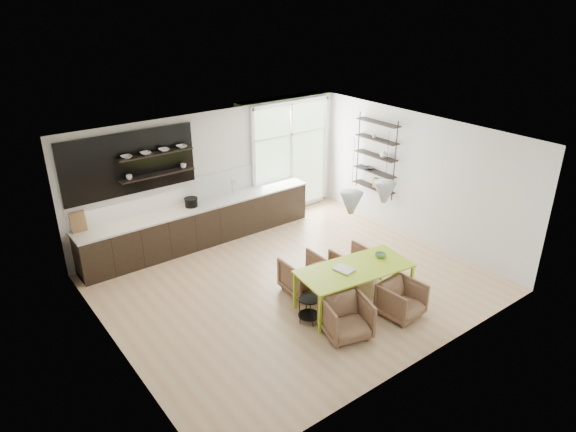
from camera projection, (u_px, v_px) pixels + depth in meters
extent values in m
cube|color=#CEAD85|center=(295.00, 283.00, 10.17)|extent=(7.00, 6.00, 0.01)
cube|color=silver|center=(215.00, 174.00, 11.76)|extent=(7.00, 0.02, 2.90)
cube|color=silver|center=(110.00, 274.00, 7.65)|extent=(0.02, 6.00, 2.90)
cube|color=silver|center=(418.00, 178.00, 11.49)|extent=(0.02, 6.00, 2.90)
cube|color=silver|center=(295.00, 141.00, 8.98)|extent=(7.00, 6.00, 0.01)
cube|color=#B2D1A5|center=(290.00, 157.00, 12.92)|extent=(2.20, 0.02, 2.70)
cube|color=silver|center=(291.00, 157.00, 12.89)|extent=(2.30, 0.08, 2.80)
cone|color=#B2B9BF|center=(351.00, 203.00, 9.65)|extent=(0.44, 0.44, 0.42)
cone|color=#B2B9BF|center=(384.00, 193.00, 10.14)|extent=(0.44, 0.44, 0.42)
cylinder|color=black|center=(353.00, 162.00, 9.32)|extent=(0.01, 0.01, 0.89)
cylinder|color=black|center=(388.00, 153.00, 9.81)|extent=(0.01, 0.01, 0.89)
cube|color=black|center=(202.00, 225.00, 11.59)|extent=(5.50, 0.65, 0.90)
cube|color=beige|center=(200.00, 206.00, 11.40)|extent=(5.54, 0.69, 0.04)
cube|color=silver|center=(193.00, 190.00, 11.52)|extent=(5.50, 0.02, 0.55)
cube|color=black|center=(130.00, 163.00, 10.39)|extent=(2.80, 0.06, 1.30)
cube|color=black|center=(155.00, 153.00, 10.50)|extent=(1.60, 0.28, 0.03)
cube|color=black|center=(157.00, 174.00, 10.69)|extent=(1.60, 0.28, 0.03)
cube|color=olive|center=(78.00, 222.00, 10.08)|extent=(0.30, 0.10, 0.42)
cylinder|color=silver|center=(232.00, 187.00, 11.89)|extent=(0.02, 0.02, 0.40)
imported|color=white|center=(126.00, 157.00, 10.15)|extent=(0.22, 0.22, 0.05)
imported|color=white|center=(146.00, 153.00, 10.37)|extent=(0.22, 0.22, 0.05)
imported|color=white|center=(164.00, 150.00, 10.59)|extent=(0.22, 0.22, 0.05)
imported|color=white|center=(182.00, 146.00, 10.81)|extent=(0.22, 0.22, 0.05)
imported|color=white|center=(129.00, 177.00, 10.33)|extent=(0.12, 0.12, 0.10)
imported|color=white|center=(183.00, 166.00, 10.99)|extent=(0.12, 0.12, 0.10)
cylinder|color=black|center=(191.00, 203.00, 11.28)|extent=(0.28, 0.28, 0.17)
cube|color=black|center=(395.00, 162.00, 11.75)|extent=(0.02, 0.02, 1.90)
cube|color=black|center=(358.00, 150.00, 12.63)|extent=(0.02, 0.02, 1.90)
cube|color=black|center=(373.00, 187.00, 12.52)|extent=(0.26, 1.20, 0.02)
cube|color=black|center=(375.00, 172.00, 12.35)|extent=(0.26, 1.20, 0.02)
cube|color=black|center=(376.00, 156.00, 12.19)|extent=(0.26, 1.20, 0.02)
cube|color=black|center=(377.00, 139.00, 12.03)|extent=(0.26, 1.20, 0.03)
cube|color=black|center=(378.00, 122.00, 11.86)|extent=(0.26, 1.20, 0.03)
imported|color=white|center=(384.00, 154.00, 11.96)|extent=(0.18, 0.18, 0.19)
imported|color=#333338|center=(369.00, 168.00, 12.48)|extent=(0.22, 0.22, 0.05)
imported|color=white|center=(374.00, 136.00, 12.07)|extent=(0.10, 0.10, 0.09)
cube|color=olive|center=(377.00, 183.00, 12.39)|extent=(0.10, 0.18, 0.24)
cube|color=#A9D320|center=(355.00, 269.00, 9.20)|extent=(2.20, 1.21, 0.03)
cube|color=#A9D320|center=(320.00, 314.00, 8.58)|extent=(0.05, 0.05, 0.73)
cube|color=#A9D320|center=(295.00, 290.00, 9.25)|extent=(0.05, 0.05, 0.73)
cube|color=#A9D320|center=(411.00, 283.00, 9.47)|extent=(0.05, 0.05, 0.73)
cube|color=#A9D320|center=(382.00, 264.00, 10.14)|extent=(0.05, 0.05, 0.73)
imported|color=brown|center=(304.00, 275.00, 9.79)|extent=(0.76, 0.78, 0.69)
imported|color=brown|center=(352.00, 264.00, 10.23)|extent=(0.69, 0.71, 0.64)
imported|color=brown|center=(346.00, 317.00, 8.53)|extent=(0.92, 0.94, 0.69)
imported|color=brown|center=(402.00, 300.00, 9.05)|extent=(0.74, 0.76, 0.64)
cylinder|color=black|center=(309.00, 299.00, 8.82)|extent=(0.36, 0.36, 0.02)
cylinder|color=black|center=(309.00, 315.00, 8.95)|extent=(0.38, 0.38, 0.02)
cylinder|color=black|center=(318.00, 309.00, 8.95)|extent=(0.02, 0.02, 0.47)
cylinder|color=black|center=(307.00, 305.00, 9.06)|extent=(0.02, 0.02, 0.47)
cylinder|color=black|center=(300.00, 311.00, 8.88)|extent=(0.02, 0.02, 0.47)
cylinder|color=black|center=(312.00, 316.00, 8.76)|extent=(0.02, 0.02, 0.47)
imported|color=white|center=(339.00, 272.00, 9.03)|extent=(0.31, 0.38, 0.03)
imported|color=#598A5A|center=(380.00, 255.00, 9.56)|extent=(0.23, 0.23, 0.06)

